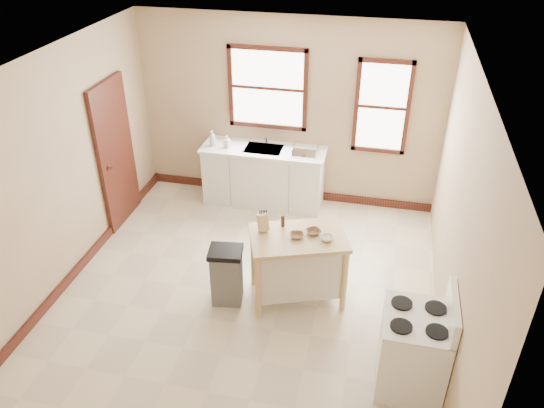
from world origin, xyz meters
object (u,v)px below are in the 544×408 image
(knife_block, at_px, (263,223))
(bowl_c, at_px, (327,238))
(dish_rack, at_px, (305,151))
(trash_bin, at_px, (227,276))
(soap_bottle_b, at_px, (227,141))
(bowl_a, at_px, (297,235))
(soap_bottle_a, at_px, (212,138))
(kitchen_island, at_px, (297,267))
(gas_stove, at_px, (414,340))
(bowl_b, at_px, (314,232))
(pepper_grinder, at_px, (283,221))

(knife_block, distance_m, bowl_c, 0.74)
(dish_rack, bearing_deg, trash_bin, -125.81)
(soap_bottle_b, distance_m, bowl_c, 2.68)
(dish_rack, bearing_deg, bowl_a, -105.82)
(soap_bottle_a, distance_m, trash_bin, 2.51)
(kitchen_island, bearing_deg, soap_bottle_b, 105.97)
(trash_bin, bearing_deg, kitchen_island, 9.30)
(bowl_a, xyz_separation_m, gas_stove, (1.34, -0.99, -0.35))
(kitchen_island, bearing_deg, trash_bin, 177.58)
(bowl_b, bearing_deg, kitchen_island, -149.42)
(bowl_a, bearing_deg, soap_bottle_b, 125.16)
(bowl_b, height_order, gas_stove, gas_stove)
(dish_rack, distance_m, gas_stove, 3.46)
(soap_bottle_b, xyz_separation_m, bowl_a, (1.43, -2.03, -0.10))
(kitchen_island, distance_m, knife_block, 0.69)
(bowl_b, distance_m, bowl_c, 0.19)
(bowl_a, height_order, trash_bin, bowl_a)
(bowl_a, distance_m, bowl_c, 0.34)
(soap_bottle_a, relative_size, bowl_c, 1.62)
(pepper_grinder, height_order, gas_stove, gas_stove)
(trash_bin, bearing_deg, pepper_grinder, 26.82)
(pepper_grinder, xyz_separation_m, gas_stove, (1.53, -1.17, -0.40))
(soap_bottle_b, distance_m, bowl_b, 2.50)
(dish_rack, distance_m, trash_bin, 2.41)
(soap_bottle_a, xyz_separation_m, bowl_a, (1.65, -2.02, -0.13))
(kitchen_island, bearing_deg, bowl_a, -147.24)
(soap_bottle_b, bearing_deg, bowl_a, -32.86)
(bowl_c, relative_size, trash_bin, 0.20)
(knife_block, xyz_separation_m, trash_bin, (-0.38, -0.27, -0.62))
(dish_rack, relative_size, bowl_b, 2.25)
(pepper_grinder, relative_size, bowl_b, 0.90)
(dish_rack, xyz_separation_m, knife_block, (-0.15, -2.01, 0.02))
(soap_bottle_a, height_order, gas_stove, soap_bottle_a)
(soap_bottle_b, distance_m, pepper_grinder, 2.22)
(bowl_a, xyz_separation_m, bowl_b, (0.17, 0.11, 0.00))
(soap_bottle_a, bearing_deg, knife_block, -50.06)
(dish_rack, distance_m, knife_block, 2.01)
(knife_block, height_order, trash_bin, knife_block)
(kitchen_island, distance_m, bowl_b, 0.50)
(soap_bottle_b, relative_size, kitchen_island, 0.17)
(bowl_a, relative_size, bowl_b, 0.97)
(bowl_c, bearing_deg, bowl_b, 149.85)
(kitchen_island, relative_size, trash_bin, 1.46)
(kitchen_island, xyz_separation_m, pepper_grinder, (-0.21, 0.16, 0.52))
(gas_stove, bearing_deg, bowl_b, 136.54)
(knife_block, distance_m, trash_bin, 0.77)
(kitchen_island, xyz_separation_m, knife_block, (-0.42, 0.02, 0.54))
(soap_bottle_a, relative_size, soap_bottle_b, 1.31)
(pepper_grinder, xyz_separation_m, trash_bin, (-0.58, -0.41, -0.59))
(soap_bottle_b, height_order, knife_block, soap_bottle_b)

